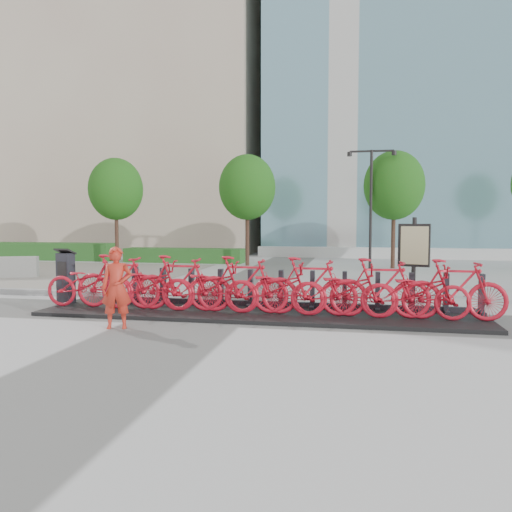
% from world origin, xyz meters
% --- Properties ---
extents(ground, '(120.00, 120.00, 0.00)m').
position_xyz_m(ground, '(0.00, 0.00, 0.00)').
color(ground, '#BBBBBB').
extents(tan_building, '(26.00, 16.00, 30.00)m').
position_xyz_m(tan_building, '(-16.00, 26.00, 15.00)').
color(tan_building, beige).
rests_on(tan_building, ground).
extents(gravel_patch, '(14.00, 14.00, 0.00)m').
position_xyz_m(gravel_patch, '(-10.00, 7.00, 0.01)').
color(gravel_patch, gray).
rests_on(gravel_patch, ground).
extents(hedge_a, '(10.00, 1.40, 0.90)m').
position_xyz_m(hedge_a, '(-14.00, 13.50, 0.45)').
color(hedge_a, '#255D28').
rests_on(hedge_a, ground).
extents(hedge_b, '(6.00, 1.20, 0.70)m').
position_xyz_m(hedge_b, '(-5.00, 13.20, 0.35)').
color(hedge_b, '#255D28').
rests_on(hedge_b, ground).
extents(tree_0, '(2.60, 2.60, 5.10)m').
position_xyz_m(tree_0, '(-8.00, 12.00, 3.59)').
color(tree_0, brown).
rests_on(tree_0, ground).
extents(tree_1, '(2.60, 2.60, 5.10)m').
position_xyz_m(tree_1, '(-1.50, 12.00, 3.59)').
color(tree_1, brown).
rests_on(tree_1, ground).
extents(tree_2, '(2.60, 2.60, 5.10)m').
position_xyz_m(tree_2, '(5.00, 12.00, 3.59)').
color(tree_2, brown).
rests_on(tree_2, ground).
extents(streetlamp, '(2.00, 0.20, 5.00)m').
position_xyz_m(streetlamp, '(4.00, 11.00, 3.13)').
color(streetlamp, black).
rests_on(streetlamp, ground).
extents(dock_pad, '(9.60, 2.40, 0.08)m').
position_xyz_m(dock_pad, '(1.30, 0.30, 0.04)').
color(dock_pad, black).
rests_on(dock_pad, ground).
extents(dock_rail_posts, '(8.74, 0.50, 0.85)m').
position_xyz_m(dock_rail_posts, '(1.72, 0.77, 0.51)').
color(dock_rail_posts, '#28282F').
rests_on(dock_rail_posts, dock_pad).
extents(bike_0, '(2.09, 0.73, 1.10)m').
position_xyz_m(bike_0, '(-2.60, -0.05, 0.63)').
color(bike_0, red).
rests_on(bike_0, dock_pad).
extents(bike_1, '(2.03, 0.57, 1.22)m').
position_xyz_m(bike_1, '(-1.88, -0.05, 0.69)').
color(bike_1, red).
rests_on(bike_1, dock_pad).
extents(bike_2, '(2.09, 0.73, 1.10)m').
position_xyz_m(bike_2, '(-1.16, -0.05, 0.63)').
color(bike_2, red).
rests_on(bike_2, dock_pad).
extents(bike_3, '(2.03, 0.57, 1.22)m').
position_xyz_m(bike_3, '(-0.44, -0.05, 0.69)').
color(bike_3, red).
rests_on(bike_3, dock_pad).
extents(bike_4, '(2.09, 0.73, 1.10)m').
position_xyz_m(bike_4, '(0.28, -0.05, 0.63)').
color(bike_4, red).
rests_on(bike_4, dock_pad).
extents(bike_5, '(2.03, 0.57, 1.22)m').
position_xyz_m(bike_5, '(1.00, -0.05, 0.69)').
color(bike_5, red).
rests_on(bike_5, dock_pad).
extents(bike_6, '(2.09, 0.73, 1.10)m').
position_xyz_m(bike_6, '(1.72, -0.05, 0.63)').
color(bike_6, red).
rests_on(bike_6, dock_pad).
extents(bike_7, '(2.03, 0.57, 1.22)m').
position_xyz_m(bike_7, '(2.44, -0.05, 0.69)').
color(bike_7, red).
rests_on(bike_7, dock_pad).
extents(bike_8, '(2.09, 0.73, 1.10)m').
position_xyz_m(bike_8, '(3.16, -0.05, 0.63)').
color(bike_8, red).
rests_on(bike_8, dock_pad).
extents(bike_9, '(2.03, 0.57, 1.22)m').
position_xyz_m(bike_9, '(3.88, -0.05, 0.69)').
color(bike_9, red).
rests_on(bike_9, dock_pad).
extents(bike_10, '(2.09, 0.73, 1.10)m').
position_xyz_m(bike_10, '(4.60, -0.05, 0.63)').
color(bike_10, red).
rests_on(bike_10, dock_pad).
extents(bike_11, '(2.03, 0.57, 1.22)m').
position_xyz_m(bike_11, '(5.32, -0.05, 0.69)').
color(bike_11, red).
rests_on(bike_11, dock_pad).
extents(kiosk, '(0.44, 0.38, 1.32)m').
position_xyz_m(kiosk, '(-3.47, 0.40, 0.72)').
color(kiosk, '#28282F').
rests_on(kiosk, dock_pad).
extents(worker_red, '(0.66, 0.54, 1.57)m').
position_xyz_m(worker_red, '(-1.08, -1.70, 0.78)').
color(worker_red, red).
rests_on(worker_red, ground).
extents(jersey_barrier, '(1.99, 1.27, 0.75)m').
position_xyz_m(jersey_barrier, '(-9.02, 5.59, 0.38)').
color(jersey_barrier, gray).
rests_on(jersey_barrier, ground).
extents(map_sign, '(0.70, 0.31, 2.14)m').
position_xyz_m(map_sign, '(4.69, 1.31, 1.42)').
color(map_sign, black).
rests_on(map_sign, ground).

